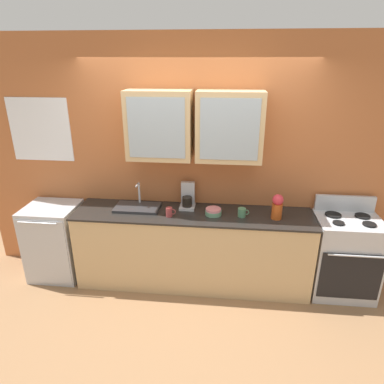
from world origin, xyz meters
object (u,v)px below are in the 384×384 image
at_px(sink_faucet, 137,207).
at_px(cup_near_sink, 169,212).
at_px(coffee_maker, 188,198).
at_px(bowl_stack, 213,212).
at_px(stove_range, 344,256).
at_px(cup_near_bowls, 242,212).
at_px(vase, 277,206).
at_px(dishwasher, 55,241).

relative_size(sink_faucet, cup_near_sink, 4.68).
bearing_deg(sink_faucet, cup_near_sink, -22.27).
bearing_deg(coffee_maker, cup_near_sink, -121.34).
distance_m(bowl_stack, coffee_maker, 0.36).
bearing_deg(bowl_stack, cup_near_sink, -168.64).
height_order(stove_range, sink_faucet, sink_faucet).
bearing_deg(stove_range, bowl_stack, -179.46).
distance_m(stove_range, cup_near_bowls, 1.24).
height_order(vase, coffee_maker, coffee_maker).
distance_m(stove_range, bowl_stack, 1.52).
bearing_deg(stove_range, dishwasher, -179.92).
bearing_deg(dishwasher, cup_near_sink, -4.18).
bearing_deg(sink_faucet, cup_near_bowls, -4.09).
bearing_deg(dishwasher, cup_near_bowls, -0.66).
xyz_separation_m(bowl_stack, coffee_maker, (-0.30, 0.18, 0.07)).
distance_m(cup_near_bowls, coffee_maker, 0.64).
bearing_deg(cup_near_sink, vase, 3.49).
height_order(stove_range, bowl_stack, stove_range).
height_order(bowl_stack, vase, vase).
bearing_deg(cup_near_sink, cup_near_bowls, 5.74).
height_order(bowl_stack, dishwasher, bowl_stack).
distance_m(bowl_stack, dishwasher, 1.94).
relative_size(sink_faucet, coffee_maker, 1.73).
bearing_deg(cup_near_bowls, vase, -1.35).
xyz_separation_m(cup_near_sink, cup_near_bowls, (0.78, 0.08, -0.00)).
relative_size(stove_range, bowl_stack, 6.10).
bearing_deg(cup_near_sink, sink_faucet, 157.73).
bearing_deg(bowl_stack, cup_near_bowls, -2.99).
xyz_separation_m(vase, coffee_maker, (-0.97, 0.20, -0.03)).
xyz_separation_m(bowl_stack, cup_near_bowls, (0.31, -0.02, 0.01)).
distance_m(sink_faucet, cup_near_bowls, 1.17).
xyz_separation_m(sink_faucet, cup_near_bowls, (1.17, -0.08, 0.03)).
relative_size(bowl_stack, cup_near_sink, 1.65).
bearing_deg(cup_near_bowls, coffee_maker, 162.28).
height_order(vase, cup_near_sink, vase).
relative_size(sink_faucet, vase, 1.84).
xyz_separation_m(vase, dishwasher, (-2.55, 0.03, -0.59)).
bearing_deg(vase, cup_near_sink, -176.51).
height_order(stove_range, cup_near_sink, stove_range).
height_order(sink_faucet, bowl_stack, sink_faucet).
height_order(sink_faucet, coffee_maker, coffee_maker).
relative_size(bowl_stack, coffee_maker, 0.61).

